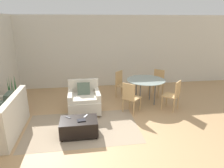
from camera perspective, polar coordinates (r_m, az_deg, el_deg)
The scene contains 15 objects.
ground_plane at distance 4.57m, azimuth 0.35°, elevation -16.07°, with size 20.00×20.00×0.00m, color tan.
wall_back at distance 7.88m, azimuth -4.24°, elevation 9.10°, with size 12.00×0.06×2.75m.
area_rug at distance 5.12m, azimuth -8.42°, elevation -12.24°, with size 2.75×1.75×0.01m.
couch at distance 5.33m, azimuth -28.65°, elevation -9.39°, with size 0.83×1.72×0.91m.
armchair at distance 5.82m, azimuth -7.95°, elevation -4.61°, with size 0.90×0.91×0.88m.
ottoman at distance 4.76m, azimuth -9.40°, elevation -11.87°, with size 0.85×0.56×0.39m.
book_stack at distance 4.62m, azimuth -8.73°, elevation -10.21°, with size 0.20×0.16×0.02m.
tv_remote_primary at distance 4.81m, azimuth -7.53°, elevation -9.04°, with size 0.11×0.16×0.01m.
tv_remote_secondary at distance 4.81m, azimuth -12.41°, elevation -9.32°, with size 0.13×0.12×0.01m.
potted_plant at distance 6.54m, azimuth -26.16°, elevation -4.85°, with size 0.40×0.40×1.08m.
dining_table at distance 6.36m, azimuth 9.62°, elevation 0.56°, with size 1.21×1.21×0.77m.
dining_chair_near_left at distance 5.65m, azimuth 5.24°, elevation -3.38°, with size 0.59×0.59×0.90m.
dining_chair_near_right at distance 6.09m, azimuth 17.27°, elevation -2.58°, with size 0.59×0.59×0.90m.
dining_chair_far_left at distance 6.86m, azimuth 2.68°, elevation 0.48°, with size 0.59×0.59×0.90m.
dining_chair_far_right at distance 7.22m, azimuth 12.89°, elevation 0.92°, with size 0.59×0.59×0.90m.
Camera 1 is at (-0.60, -3.76, 2.54)m, focal length 32.00 mm.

